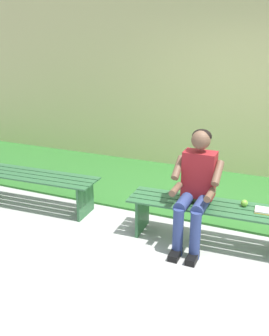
# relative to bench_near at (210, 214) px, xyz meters

# --- Properties ---
(ground_plane) EXTENTS (10.00, 7.00, 0.04)m
(ground_plane) POSITION_rel_bench_near_xyz_m (1.17, 1.00, -0.37)
(ground_plane) COLOR #B2B2AD
(grass_strip) EXTENTS (9.00, 1.95, 0.03)m
(grass_strip) POSITION_rel_bench_near_xyz_m (1.17, -1.35, -0.33)
(grass_strip) COLOR #2D6B28
(grass_strip) RESTS_ON ground
(brick_wall) EXTENTS (9.50, 0.24, 2.76)m
(brick_wall) POSITION_rel_bench_near_xyz_m (0.50, -2.40, 1.03)
(brick_wall) COLOR #D1C684
(brick_wall) RESTS_ON ground
(bench_near) EXTENTS (1.80, 0.53, 0.45)m
(bench_near) POSITION_rel_bench_near_xyz_m (0.00, 0.00, 0.00)
(bench_near) COLOR #2D6038
(bench_near) RESTS_ON ground
(bench_far) EXTENTS (1.80, 0.53, 0.45)m
(bench_far) POSITION_rel_bench_near_xyz_m (2.34, -0.00, 0.00)
(bench_far) COLOR #2D6038
(bench_far) RESTS_ON ground
(person_seated) EXTENTS (0.50, 0.69, 1.26)m
(person_seated) POSITION_rel_bench_near_xyz_m (0.15, 0.10, 0.34)
(person_seated) COLOR maroon
(person_seated) RESTS_ON ground
(apple) EXTENTS (0.07, 0.07, 0.07)m
(apple) POSITION_rel_bench_near_xyz_m (-0.34, -0.10, 0.14)
(apple) COLOR #72B738
(apple) RESTS_ON bench_near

